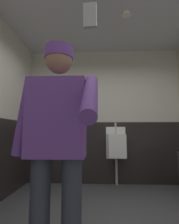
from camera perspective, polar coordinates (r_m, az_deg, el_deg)
wall_back at (r=3.73m, az=4.56°, el=-0.94°), size 3.82×0.12×2.83m
wainscot_band_back at (r=3.66m, az=4.72°, el=-13.24°), size 3.22×0.03×1.25m
downlight_far at (r=3.05m, az=12.13°, el=29.15°), size 0.14×0.14×0.03m
urinal_solo at (r=3.52m, az=8.96°, el=-10.93°), size 0.40×0.34×1.24m
person at (r=1.26m, az=-10.82°, el=-9.07°), size 0.63×0.60×1.68m
cell_phone at (r=0.90m, az=0.16°, el=29.44°), size 0.06×0.03×0.11m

